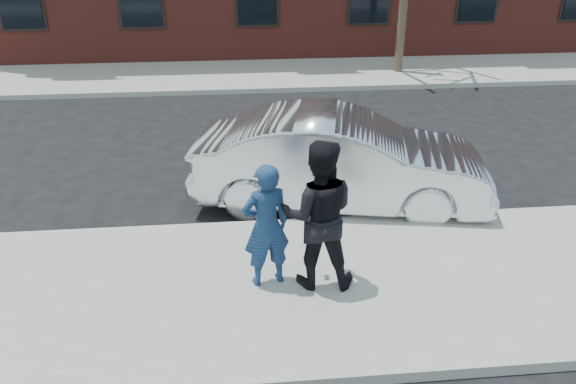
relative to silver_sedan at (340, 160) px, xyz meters
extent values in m
plane|color=black|center=(-1.03, -2.37, -0.84)|extent=(100.00, 100.00, 0.00)
cube|color=gray|center=(-1.03, -2.62, -0.77)|extent=(50.00, 3.50, 0.15)
cube|color=#999691|center=(-1.03, -0.82, -0.77)|extent=(50.00, 0.10, 0.15)
cube|color=gray|center=(-1.03, 8.88, -0.77)|extent=(50.00, 3.50, 0.15)
cube|color=#999691|center=(-1.03, 7.08, -0.77)|extent=(50.00, 0.10, 0.15)
cube|color=black|center=(-8.53, 10.57, 1.36)|extent=(1.30, 0.06, 1.70)
cylinder|color=#372820|center=(3.47, 8.63, 1.41)|extent=(0.26, 0.26, 4.20)
imported|color=silver|center=(0.00, 0.00, 0.00)|extent=(5.36, 2.75, 1.68)
imported|color=navy|center=(-1.45, -2.49, 0.19)|extent=(0.73, 0.57, 1.76)
cube|color=black|center=(-1.56, -2.30, 0.54)|extent=(0.10, 0.14, 0.08)
imported|color=black|center=(-0.77, -2.55, 0.35)|extent=(1.10, 0.90, 2.08)
cube|color=black|center=(-0.90, -2.35, 0.31)|extent=(0.08, 0.14, 0.06)
camera|label=1|loc=(-1.78, -8.88, 3.87)|focal=35.00mm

